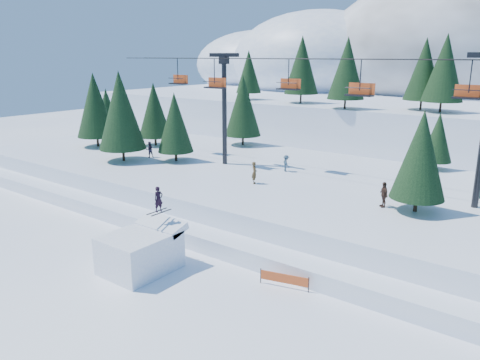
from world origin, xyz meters
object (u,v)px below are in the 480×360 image
Objects in this scene: chairlift at (331,98)px; banner_far at (341,277)px; jump_kicker at (141,250)px; banner_near at (284,279)px.

banner_far is at bearing -59.30° from chairlift.
jump_kicker is 19.07m from chairlift.
banner_far is at bearing 26.62° from jump_kicker.
banner_near is 0.98× the size of banner_far.
chairlift is at bearing 120.70° from banner_far.
banner_near is (8.08, 3.23, -0.71)m from jump_kicker.
banner_far is (6.90, -11.61, -8.78)m from chairlift.
banner_near is (4.44, -13.66, -8.78)m from chairlift.
banner_near is at bearing -71.99° from chairlift.
jump_kicker is 0.11× the size of chairlift.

